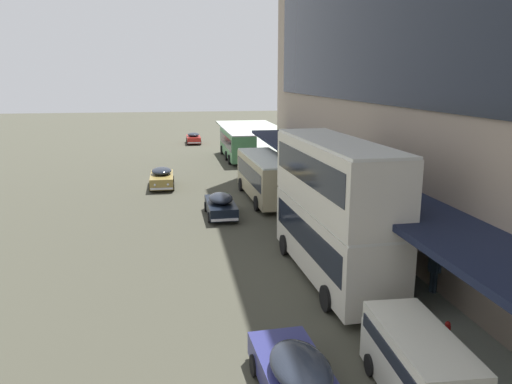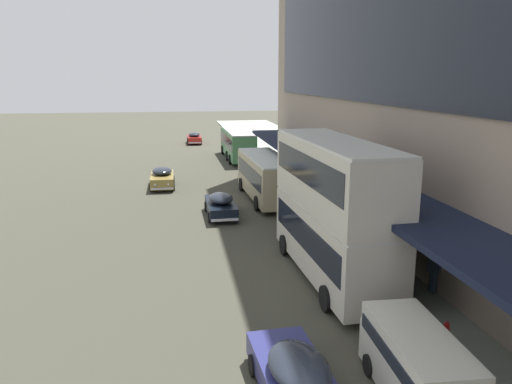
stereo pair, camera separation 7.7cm
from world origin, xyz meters
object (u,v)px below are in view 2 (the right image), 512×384
Objects in this scene: transit_bus_kerbside_front at (237,142)px; sedan_trailing_near at (221,205)px; pedestrian_at_kerb at (434,268)px; fire_hydrant at (446,332)px; sedan_second_near at (297,378)px; sedan_lead_near at (194,138)px; transit_bus_kerbside_far at (267,175)px; transit_bus_kerbside_rear at (333,206)px; vw_van at (415,361)px; sedan_lead_mid at (162,178)px.

sedan_trailing_near is (-3.85, -22.34, -1.03)m from transit_bus_kerbside_front.
pedestrian_at_kerb is 2.65× the size of fire_hydrant.
sedan_second_near is 1.14× the size of sedan_lead_near.
sedan_second_near is (-3.35, -22.73, -1.05)m from transit_bus_kerbside_far.
transit_bus_kerbside_rear is at bearing -90.04° from transit_bus_kerbside_front.
sedan_lead_near is (-0.50, 54.67, -0.02)m from sedan_second_near.
transit_bus_kerbside_front is 41.42m from vw_van.
fire_hydrant is (6.05, -52.56, -0.24)m from sedan_lead_near.
transit_bus_kerbside_far is (-0.19, 14.56, -1.48)m from transit_bus_kerbside_rear.
vw_van is at bearing -122.30° from pedestrian_at_kerb.
vw_van reaches higher than sedan_lead_near.
transit_bus_kerbside_front is 5.80× the size of pedestrian_at_kerb.
transit_bus_kerbside_far is at bearing -83.12° from sedan_lead_near.
transit_bus_kerbside_rear is 14.63m from transit_bus_kerbside_far.
sedan_lead_near is at bearing 93.91° from vw_van.
sedan_lead_mid is (-3.62, -26.50, 0.04)m from sedan_lead_near.
pedestrian_at_kerb is (3.67, -16.99, -0.62)m from transit_bus_kerbside_far.
fire_hydrant is at bearing 20.83° from sedan_second_near.
sedan_trailing_near is 15.00m from pedestrian_at_kerb.
transit_bus_kerbside_front is at bearing 89.96° from transit_bus_kerbside_rear.
transit_bus_kerbside_far is 22.98m from vw_van.
sedan_second_near is at bearing -89.12° from sedan_trailing_near.
sedan_second_near is at bearing -140.76° from pedestrian_at_kerb.
transit_bus_kerbside_rear is at bearing -70.23° from sedan_trailing_near.
transit_bus_kerbside_front is 2.41× the size of sedan_trailing_near.
pedestrian_at_kerb is (3.48, -2.44, -2.10)m from transit_bus_kerbside_rear.
vw_van reaches higher than sedan_trailing_near.
vw_van is at bearing -134.42° from fire_hydrant.
sedan_trailing_near is (-3.83, 10.66, -2.53)m from transit_bus_kerbside_rear.
sedan_lead_mid is 29.35m from vw_van.
transit_bus_kerbside_rear is 2.11× the size of vw_van.
transit_bus_kerbside_far is 13.48× the size of fire_hydrant.
transit_bus_kerbside_rear reaches higher than transit_bus_kerbside_front.
sedan_second_near is at bearing -159.17° from fire_hydrant.
sedan_trailing_near is (-0.29, 18.83, -0.00)m from sedan_second_near.
vw_van reaches higher than fire_hydrant.
sedan_second_near is 1.08× the size of vw_van.
fire_hydrant is at bearing 45.58° from vw_van.
transit_bus_kerbside_far is 23.00m from sedan_second_near.
sedan_lead_mid is 2.47× the size of pedestrian_at_kerb.
sedan_second_near is 9.08m from pedestrian_at_kerb.
transit_bus_kerbside_front is at bearing 95.57° from pedestrian_at_kerb.
transit_bus_kerbside_far is at bearing -90.66° from transit_bus_kerbside_front.
pedestrian_at_kerb reaches higher than sedan_second_near.
sedan_lead_mid is at bearing 143.93° from transit_bus_kerbside_far.
transit_bus_kerbside_front is 2.16× the size of sedan_second_near.
sedan_second_near is 7.14× the size of fire_hydrant.
sedan_second_near is 2.69× the size of pedestrian_at_kerb.
transit_bus_kerbside_far is 1.89× the size of sedan_second_near.
vw_van is at bearing -90.44° from transit_bus_kerbside_front.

